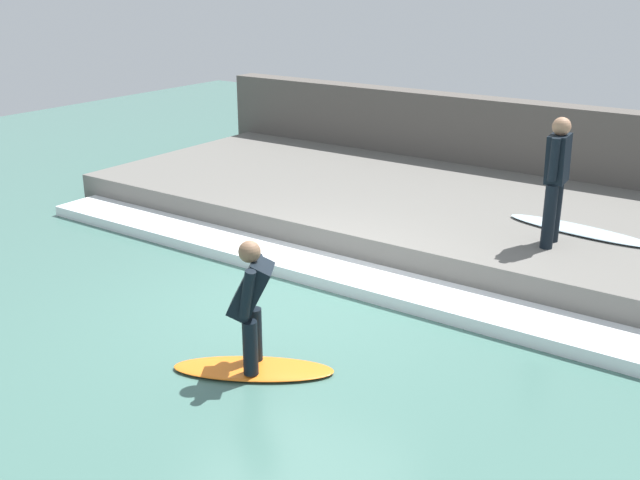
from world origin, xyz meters
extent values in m
plane|color=#426B60|center=(0.00, 0.00, 0.00)|extent=(28.00, 28.00, 0.00)
cube|color=#66635E|center=(3.52, 0.00, 0.24)|extent=(4.40, 11.19, 0.47)
cube|color=#544F49|center=(5.97, 0.00, 0.83)|extent=(0.50, 11.75, 1.66)
cube|color=white|center=(0.92, 0.00, 0.08)|extent=(0.80, 10.63, 0.16)
ellipsoid|color=orange|center=(-1.54, -0.56, 0.03)|extent=(1.26, 1.64, 0.06)
cylinder|color=black|center=(-1.66, -0.63, 0.34)|extent=(0.15, 0.15, 0.56)
cylinder|color=black|center=(-1.42, -0.48, 0.34)|extent=(0.15, 0.15, 0.56)
cube|color=black|center=(-1.54, -0.56, 0.90)|extent=(0.54, 0.57, 0.60)
sphere|color=#846047|center=(-1.54, -0.56, 1.28)|extent=(0.21, 0.21, 0.21)
cylinder|color=black|center=(-1.72, -0.66, 0.93)|extent=(0.11, 0.21, 0.51)
cylinder|color=black|center=(-1.36, -0.45, 0.93)|extent=(0.11, 0.21, 0.51)
cylinder|color=black|center=(2.63, -2.11, 0.88)|extent=(0.16, 0.16, 0.82)
cylinder|color=black|center=(2.33, -2.14, 0.88)|extent=(0.16, 0.16, 0.82)
cube|color=black|center=(2.48, -2.13, 1.59)|extent=(0.40, 0.27, 0.60)
sphere|color=#A87A5B|center=(2.48, -2.13, 1.99)|extent=(0.23, 0.23, 0.23)
cylinder|color=black|center=(2.70, -2.11, 1.63)|extent=(0.11, 0.12, 0.52)
cylinder|color=black|center=(2.26, -2.15, 1.63)|extent=(0.11, 0.12, 0.52)
ellipsoid|color=silver|center=(3.17, -2.31, 0.50)|extent=(0.67, 2.05, 0.06)
camera|label=1|loc=(-6.54, -4.85, 3.76)|focal=42.00mm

